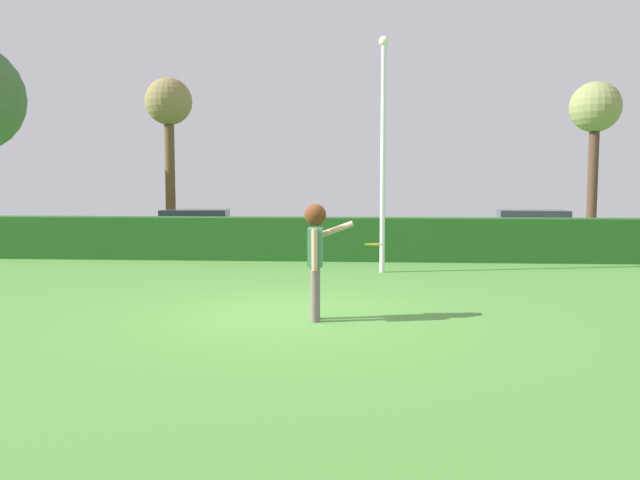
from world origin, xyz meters
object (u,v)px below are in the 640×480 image
at_px(person, 316,247).
at_px(birch_tree, 595,113).
at_px(lamppost, 383,143).
at_px(frisbee, 373,244).
at_px(maple_tree, 169,109).
at_px(parked_car_white, 532,227).
at_px(parked_car_blue, 196,226).

distance_m(person, birch_tree, 17.86).
height_order(person, lamppost, lamppost).
distance_m(frisbee, maple_tree, 16.47).
relative_size(frisbee, parked_car_white, 0.06).
relative_size(frisbee, parked_car_blue, 0.06).
distance_m(frisbee, birch_tree, 17.20).
distance_m(parked_car_blue, maple_tree, 5.39).
distance_m(lamppost, parked_car_white, 8.64).
relative_size(person, lamppost, 0.32).
height_order(parked_car_blue, birch_tree, birch_tree).
bearing_deg(frisbee, parked_car_white, 64.86).
height_order(person, parked_car_blue, person).
xyz_separation_m(frisbee, birch_tree, (8.41, 14.56, 3.60)).
bearing_deg(parked_car_white, person, -118.02).
height_order(parked_car_white, maple_tree, maple_tree).
bearing_deg(lamppost, person, -101.98).
bearing_deg(lamppost, maple_tree, 131.75).
bearing_deg(parked_car_blue, maple_tree, 122.01).
xyz_separation_m(person, birch_tree, (9.28, 14.82, 3.62)).
bearing_deg(birch_tree, maple_tree, -178.26).
bearing_deg(parked_car_blue, lamppost, -44.60).
bearing_deg(lamppost, frisbee, -93.12).
xyz_separation_m(person, parked_car_blue, (-5.05, 11.56, -0.45)).
xyz_separation_m(parked_car_white, birch_tree, (2.93, 2.90, 4.07)).
bearing_deg(parked_car_white, frisbee, -115.14).
bearing_deg(frisbee, birch_tree, 59.99).
bearing_deg(person, parked_car_blue, 113.60).
height_order(lamppost, birch_tree, birch_tree).
bearing_deg(maple_tree, parked_car_white, -10.39).
bearing_deg(birch_tree, lamppost, -130.89).
relative_size(parked_car_white, maple_tree, 0.71).
bearing_deg(birch_tree, parked_car_blue, -167.17).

